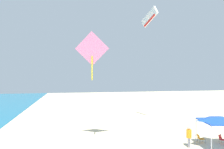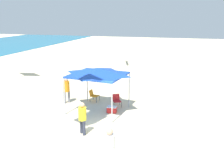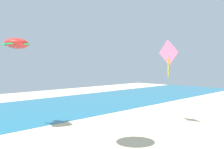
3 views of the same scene
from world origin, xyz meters
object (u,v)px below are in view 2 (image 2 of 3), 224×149
(cooler_box, at_px, (112,109))
(person_kite_handler, at_px, (109,146))
(folding_chair_near_cooler, at_px, (117,100))
(folding_chair_right_of_tent, at_px, (93,95))
(person_by_tent, at_px, (66,88))
(canopy_tent, at_px, (98,72))
(person_watching_sky, at_px, (82,116))

(cooler_box, bearing_deg, person_kite_handler, -164.80)
(folding_chair_near_cooler, xyz_separation_m, folding_chair_right_of_tent, (0.57, 1.91, 0.00))
(person_kite_handler, bearing_deg, folding_chair_near_cooler, -90.16)
(person_by_tent, relative_size, person_kite_handler, 1.01)
(canopy_tent, height_order, person_watching_sky, canopy_tent)
(cooler_box, relative_size, person_kite_handler, 0.34)
(canopy_tent, bearing_deg, folding_chair_near_cooler, -40.67)
(canopy_tent, bearing_deg, person_by_tent, 73.66)
(canopy_tent, distance_m, person_watching_sky, 3.83)
(folding_chair_right_of_tent, distance_m, cooler_box, 2.62)
(person_by_tent, height_order, person_kite_handler, person_by_tent)
(cooler_box, height_order, person_by_tent, person_by_tent)
(canopy_tent, xyz_separation_m, cooler_box, (-0.10, -0.96, -2.39))
(person_kite_handler, bearing_deg, person_watching_sky, -63.25)
(person_by_tent, bearing_deg, folding_chair_near_cooler, -45.33)
(folding_chair_near_cooler, xyz_separation_m, person_watching_sky, (-4.58, 0.61, 0.56))
(folding_chair_near_cooler, height_order, cooler_box, folding_chair_near_cooler)
(canopy_tent, bearing_deg, folding_chair_right_of_tent, 29.97)
(person_watching_sky, bearing_deg, person_kite_handler, 170.58)
(folding_chair_near_cooler, bearing_deg, canopy_tent, -159.35)
(person_by_tent, distance_m, person_kite_handler, 8.76)
(canopy_tent, distance_m, folding_chair_near_cooler, 2.57)
(canopy_tent, distance_m, cooler_box, 2.58)
(folding_chair_near_cooler, distance_m, person_by_tent, 3.66)
(person_watching_sky, bearing_deg, person_by_tent, -14.21)
(folding_chair_right_of_tent, bearing_deg, person_by_tent, 124.74)
(folding_chair_near_cooler, xyz_separation_m, person_by_tent, (-0.32, 3.59, 0.63))
(folding_chair_near_cooler, bearing_deg, cooler_box, -118.16)
(canopy_tent, height_order, cooler_box, canopy_tent)
(folding_chair_right_of_tent, height_order, cooler_box, folding_chair_right_of_tent)
(canopy_tent, height_order, folding_chair_right_of_tent, canopy_tent)
(canopy_tent, relative_size, folding_chair_right_of_tent, 4.49)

